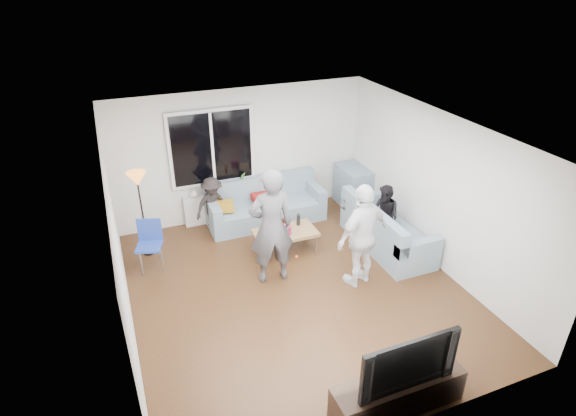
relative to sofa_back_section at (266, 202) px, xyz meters
name	(u,v)px	position (x,y,z in m)	size (l,w,h in m)	color
floor	(296,290)	(-0.30, -2.27, -0.45)	(5.00, 5.50, 0.04)	#56351C
ceiling	(298,132)	(-0.30, -2.27, 2.20)	(5.00, 5.50, 0.04)	white
wall_back	(242,154)	(-0.30, 0.50, 0.88)	(5.00, 0.04, 2.60)	silver
wall_front	(406,345)	(-0.30, -5.04, 0.88)	(5.00, 0.04, 2.60)	silver
wall_left	(117,253)	(-2.82, -2.27, 0.88)	(0.04, 5.50, 2.60)	silver
wall_right	(438,190)	(2.22, -2.27, 0.88)	(0.04, 5.50, 2.60)	silver
window_frame	(212,147)	(-0.90, 0.42, 1.12)	(1.62, 0.06, 1.47)	white
window_glass	(212,148)	(-0.90, 0.38, 1.12)	(1.50, 0.02, 1.35)	black
window_mullion	(212,148)	(-0.90, 0.37, 1.12)	(0.05, 0.03, 1.35)	white
radiator	(217,207)	(-0.90, 0.38, -0.11)	(1.30, 0.12, 0.62)	silver
potted_plant	(241,181)	(-0.38, 0.35, 0.38)	(0.20, 0.16, 0.37)	#3A6F2C
vase	(194,193)	(-1.32, 0.35, 0.28)	(0.16, 0.16, 0.17)	silver
sofa_back_section	(266,202)	(0.00, 0.00, 0.00)	(2.30, 0.85, 0.85)	gray
sofa_right_section	(388,226)	(1.72, -1.70, 0.00)	(0.85, 2.00, 0.85)	gray
sofa_corner	(360,185)	(2.12, 0.00, 0.00)	(0.85, 0.85, 0.85)	gray
cushion_yellow	(223,206)	(-0.86, -0.02, 0.09)	(0.38, 0.32, 0.14)	#C5881C
cushion_red	(261,198)	(-0.07, 0.06, 0.09)	(0.36, 0.30, 0.13)	maroon
coffee_table	(285,241)	(-0.04, -1.16, -0.22)	(1.10, 0.60, 0.40)	#9C744B
pitcher	(287,230)	(-0.05, -1.25, 0.06)	(0.17, 0.17, 0.17)	#981B43
side_chair	(149,247)	(-2.35, -0.82, 0.01)	(0.40, 0.40, 0.86)	#2541A3
floor_lamp	(143,215)	(-2.35, -0.31, 0.36)	(0.32, 0.32, 1.56)	orange
player_left	(271,227)	(-0.55, -1.86, 0.55)	(0.71, 0.47, 1.95)	#4E4E53
player_right	(363,236)	(0.73, -2.46, 0.44)	(1.02, 0.42, 1.74)	silver
spectator_right	(385,215)	(1.72, -1.58, 0.15)	(0.56, 0.43, 1.15)	black
spectator_back	(213,205)	(-1.05, 0.03, 0.13)	(0.72, 0.41, 1.11)	black
tv_console	(398,394)	(-0.08, -4.77, -0.20)	(1.60, 0.40, 0.44)	#332419
television	(403,358)	(-0.08, -4.77, 0.36)	(1.20, 0.16, 0.69)	black
bottle_c	(284,224)	(-0.04, -1.06, 0.08)	(0.07, 0.07, 0.20)	black
bottle_a	(268,226)	(-0.32, -1.03, 0.08)	(0.07, 0.07, 0.21)	orange
bottle_e	(298,220)	(0.26, -1.03, 0.08)	(0.07, 0.07, 0.21)	black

